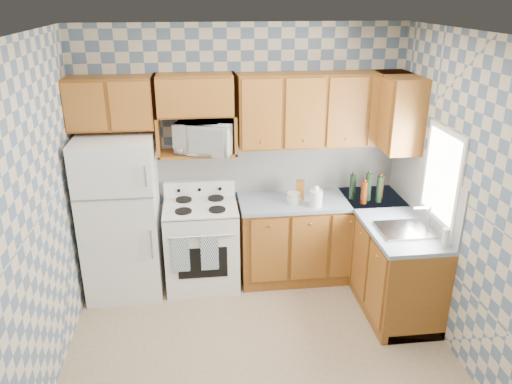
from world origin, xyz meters
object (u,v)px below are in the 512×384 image
at_px(microwave, 206,137).
at_px(refrigerator, 121,217).
at_px(electric_kettle, 316,198).
at_px(stove_body, 202,245).

bearing_deg(microwave, refrigerator, -150.68).
distance_m(microwave, electric_kettle, 1.28).
relative_size(refrigerator, stove_body, 1.87).
distance_m(stove_body, microwave, 1.17).
bearing_deg(refrigerator, electric_kettle, -4.20).
relative_size(stove_body, electric_kettle, 5.23).
bearing_deg(microwave, electric_kettle, 4.04).
bearing_deg(microwave, stove_body, -104.10).
distance_m(refrigerator, electric_kettle, 2.00).
bearing_deg(stove_body, refrigerator, -178.22).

